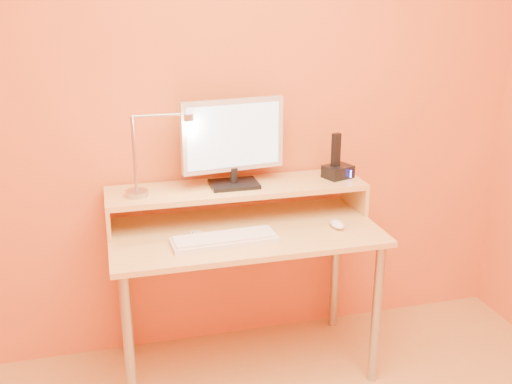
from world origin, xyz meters
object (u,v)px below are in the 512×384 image
object	(u,v)px
lamp_base	(137,193)
remote_control	(200,240)
phone_dock	(338,172)
keyboard	(224,240)
monitor_panel	(233,135)
mouse	(337,224)

from	to	relation	value
lamp_base	remote_control	distance (m)	0.36
phone_dock	keyboard	size ratio (longest dim) A/B	0.29
lamp_base	keyboard	xyz separation A→B (m)	(0.34, -0.24, -0.16)
phone_dock	remote_control	distance (m)	0.78
monitor_panel	mouse	xyz separation A→B (m)	(0.42, -0.24, -0.38)
monitor_panel	remote_control	bearing A→B (deg)	-136.95
monitor_panel	phone_dock	xyz separation A→B (m)	(0.51, -0.01, -0.21)
lamp_base	keyboard	bearing A→B (deg)	-34.98
keyboard	mouse	world-z (taller)	mouse
phone_dock	keyboard	distance (m)	0.70
phone_dock	keyboard	xyz separation A→B (m)	(-0.62, -0.27, -0.18)
lamp_base	mouse	bearing A→B (deg)	-13.11
lamp_base	remote_control	size ratio (longest dim) A/B	0.58
mouse	keyboard	bearing A→B (deg)	-176.44
phone_dock	mouse	size ratio (longest dim) A/B	1.30
mouse	remote_control	size ratio (longest dim) A/B	0.58
keyboard	mouse	distance (m)	0.53
remote_control	keyboard	bearing A→B (deg)	-24.43
monitor_panel	lamp_base	bearing A→B (deg)	177.61
keyboard	mouse	xyz separation A→B (m)	(0.53, 0.04, 0.01)
lamp_base	remote_control	world-z (taller)	lamp_base
keyboard	remote_control	size ratio (longest dim) A/B	2.59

